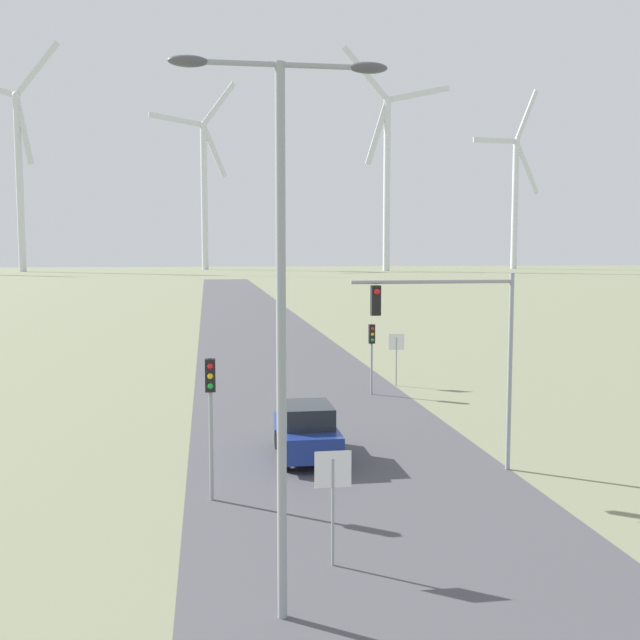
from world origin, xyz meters
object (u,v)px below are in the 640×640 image
Objects in this scene: wind_turbine_center at (204,182)px; wind_turbine_right at (387,168)px; wind_turbine_left at (19,165)px; streetlamp at (281,274)px; car_approaching at (307,431)px; traffic_light_post_near_right at (372,343)px; traffic_light_mast_overhead at (456,330)px; wind_turbine_far_right at (515,190)px; traffic_light_post_near_left at (210,397)px; stop_sign_near at (333,486)px; stop_sign_far at (396,349)px.

wind_turbine_center is 0.92× the size of wind_turbine_right.
wind_turbine_left is at bearing 175.24° from wind_turbine_right.
wind_turbine_right is at bearing -25.23° from wind_turbine_center.
car_approaching is (1.87, 10.57, -5.51)m from streetlamp.
streetlamp is at bearing -100.06° from car_approaching.
wind_turbine_left is 59.09m from wind_turbine_center.
wind_turbine_center is (-8.17, 228.29, 27.45)m from traffic_light_post_near_right.
traffic_light_mast_overhead is 0.10× the size of wind_turbine_far_right.
streetlamp is 0.15× the size of wind_turbine_right.
traffic_light_post_near_right is at bearing 73.11° from streetlamp.
traffic_light_post_near_right is 222.32m from wind_turbine_left.
traffic_light_post_near_right is (7.61, 14.07, -0.41)m from traffic_light_post_near_left.
traffic_light_post_near_right is at bearing -72.98° from wind_turbine_left.
wind_turbine_far_right is at bearing -2.83° from wind_turbine_center.
traffic_light_post_near_left is 16.00m from traffic_light_post_near_right.
traffic_light_mast_overhead is at bearing -27.13° from car_approaching.
traffic_light_mast_overhead is (7.43, 1.52, 1.55)m from traffic_light_post_near_left.
traffic_light_post_near_left is at bearing -104.87° from wind_turbine_right.
stop_sign_near is 0.41× the size of traffic_light_mast_overhead.
traffic_light_post_near_right is (5.04, 18.78, 0.67)m from stop_sign_near.
wind_turbine_far_right is at bearing 65.18° from traffic_light_post_near_left.
traffic_light_post_near_right is 230.08m from wind_turbine_center.
wind_turbine_far_right is (100.23, 220.78, 26.40)m from stop_sign_far.
stop_sign_near is 0.04× the size of wind_turbine_left.
wind_turbine_left is at bearing 104.53° from stop_sign_near.
traffic_light_post_near_right is at bearing -103.83° from wind_turbine_right.
traffic_light_post_near_right is 209.33m from wind_turbine_right.
wind_turbine_left is at bearing 107.61° from stop_sign_far.
traffic_light_mast_overhead is 242.31m from wind_turbine_center.
stop_sign_near is 0.04× the size of wind_turbine_far_right.
streetlamp is at bearing -126.40° from traffic_light_mast_overhead.
wind_turbine_left is at bearing 107.02° from traffic_light_post_near_right.
wind_turbine_right is at bearing -4.76° from wind_turbine_left.
stop_sign_far is 0.04× the size of wind_turbine_right.
wind_turbine_center reaches higher than traffic_light_post_near_right.
traffic_light_mast_overhead is 5.97m from car_approaching.
wind_turbine_far_right is at bearing 66.04° from streetlamp.
wind_turbine_right is at bearing 76.50° from stop_sign_far.
stop_sign_far reaches higher than stop_sign_near.
stop_sign_far is 207.03m from wind_turbine_right.
wind_turbine_right is (57.13, 215.18, 29.95)m from traffic_light_post_near_left.
traffic_light_post_near_right is at bearing -114.59° from wind_turbine_far_right.
traffic_light_mast_overhead reaches higher than car_approaching.
stop_sign_near is 0.97× the size of stop_sign_far.
traffic_light_mast_overhead reaches higher than traffic_light_post_near_right.
wind_turbine_far_right reaches higher than car_approaching.
stop_sign_far is at bearing 72.02° from stop_sign_near.
wind_turbine_right reaches higher than stop_sign_far.
traffic_light_post_near_left is at bearing -114.82° from wind_turbine_far_right.
traffic_light_mast_overhead reaches higher than stop_sign_near.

